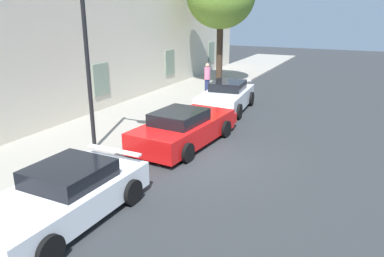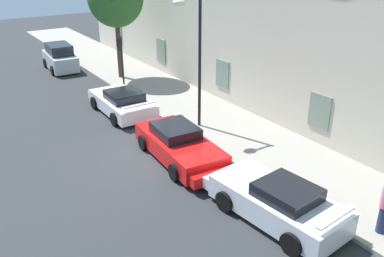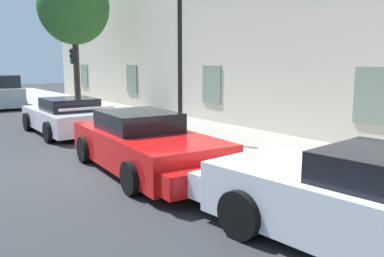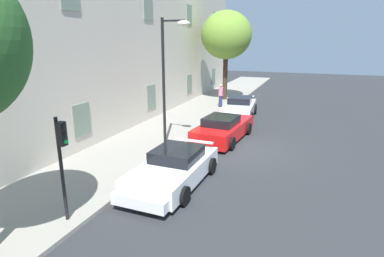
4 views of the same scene
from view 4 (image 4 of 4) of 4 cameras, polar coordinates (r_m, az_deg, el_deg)
The scene contains 10 objects.
ground_plane at distance 15.86m, azimuth 8.19°, elevation -3.41°, with size 80.00×80.00×0.00m, color #2B2D30.
sidewalk at distance 17.37m, azimuth -6.61°, elevation -1.41°, with size 60.00×4.11×0.14m, color gray.
building_facade at distance 18.64m, azimuth -17.70°, elevation 17.79°, with size 41.91×3.68×12.07m.
sportscar_red_lead at distance 11.60m, azimuth -3.70°, elevation -7.57°, with size 4.79×2.31×1.26m.
sportscar_yellow_flank at distance 17.07m, azimuth 5.88°, elevation 0.12°, with size 5.24×2.43×1.33m.
sportscar_white_middle at distance 21.75m, azimuth 8.46°, elevation 3.50°, with size 4.93×2.45×1.37m.
tree_midblock at distance 27.56m, azimuth 6.21°, elevation 16.39°, with size 4.21×4.21×7.41m.
traffic_light at distance 9.27m, azimuth -22.47°, elevation -3.85°, with size 0.22×0.36×3.05m.
street_lamp at distance 15.04m, azimuth -3.81°, elevation 12.25°, with size 0.44×1.42×6.00m.
pedestrian_admiring at distance 24.53m, azimuth 5.20°, elevation 6.00°, with size 0.49×0.49×1.77m.
Camera 4 is at (-14.64, -3.29, 5.14)m, focal length 29.52 mm.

